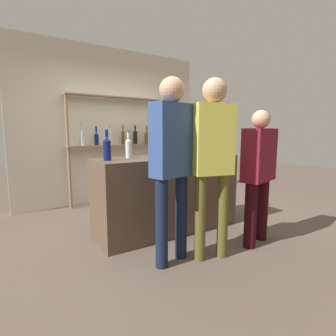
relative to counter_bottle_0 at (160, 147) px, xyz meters
The scene contains 15 objects.
ground_plane 1.11m from the counter_bottle_0, 33.02° to the right, with size 16.00×16.00×0.00m, color brown.
bar_counter 0.62m from the counter_bottle_0, 33.02° to the right, with size 1.91×0.62×0.99m, color brown.
back_wall 1.88m from the counter_bottle_0, 87.31° to the left, with size 3.51×0.12×2.80m, color beige.
back_shelf 1.68m from the counter_bottle_0, 86.84° to the left, with size 1.77×0.18×1.93m.
counter_bottle_0 is the anchor object (origin of this frame).
counter_bottle_1 0.41m from the counter_bottle_0, 168.62° to the left, with size 0.07×0.07×0.33m.
counter_bottle_2 0.80m from the counter_bottle_0, ahead, with size 0.08×0.08×0.35m.
counter_bottle_3 0.87m from the counter_bottle_0, ahead, with size 0.09×0.09×0.32m.
counter_bottle_4 0.73m from the counter_bottle_0, behind, with size 0.09×0.09×0.35m.
counter_bottle_5 0.34m from the counter_bottle_0, 24.74° to the left, with size 0.08×0.08×0.30m.
wine_glass 0.35m from the counter_bottle_0, 132.07° to the right, with size 0.07×0.07×0.17m.
cork_jar 0.12m from the counter_bottle_0, 11.57° to the left, with size 0.11×0.11×0.15m.
customer_center 0.96m from the counter_bottle_0, 88.10° to the right, with size 0.43×0.27×1.82m.
customer_left 0.89m from the counter_bottle_0, 113.79° to the right, with size 0.46×0.28×1.81m.
customer_right 1.23m from the counter_bottle_0, 53.23° to the right, with size 0.53×0.33×1.55m.
Camera 1 is at (-1.84, -2.83, 1.31)m, focal length 28.00 mm.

